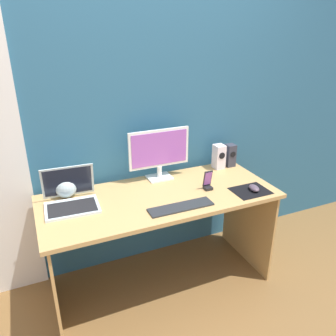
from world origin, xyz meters
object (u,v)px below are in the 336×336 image
Objects in this scene: laptop at (71,199)px; fishbowl at (66,187)px; speaker_near_monitor at (219,157)px; mouse at (254,188)px; keyboard_external at (181,207)px; phone_in_dock at (208,183)px; speaker_right at (230,155)px; monitor at (159,152)px.

laptop reaches higher than fishbowl.
mouse is at bearing -88.31° from speaker_near_monitor.
keyboard_external is 3.04× the size of phone_in_dock.
speaker_right is 1.81× the size of mouse.
speaker_right is 1.22× the size of fishbowl.
speaker_right reaches higher than mouse.
speaker_near_monitor reaches higher than speaker_right.
keyboard_external is at bearing -140.32° from speaker_near_monitor.
speaker_right is 0.43× the size of keyboard_external.
speaker_near_monitor is at bearing 7.36° from laptop.
speaker_near_monitor is 0.46m from mouse.
laptop reaches higher than phone_in_dock.
laptop is 1.23m from mouse.
laptop is 2.49× the size of phone_in_dock.
speaker_right is 0.48m from phone_in_dock.
speaker_near_monitor is at bearing 40.22° from keyboard_external.
fishbowl is (-1.19, -0.01, -0.03)m from speaker_near_monitor.
speaker_near_monitor is (-0.11, -0.00, 0.01)m from speaker_right.
phone_in_dock is at bearing -8.92° from laptop.
laptop is at bearing -86.03° from fishbowl.
fishbowl reaches higher than mouse.
speaker_near_monitor is at bearing 102.31° from mouse.
monitor reaches higher than speaker_right.
laptop is at bearing -172.64° from speaker_near_monitor.
laptop is (-1.28, -0.15, -0.04)m from speaker_right.
keyboard_external is (-0.55, -0.46, -0.09)m from speaker_near_monitor.
monitor is 1.33× the size of laptop.
monitor is 0.51m from keyboard_external.
mouse is (1.20, -0.44, -0.05)m from fishbowl.
monitor is 0.52m from speaker_near_monitor.
keyboard_external is (0.63, -0.30, -0.04)m from laptop.
laptop is at bearing 176.63° from mouse.
monitor is 0.71m from laptop.
phone_in_dock is at bearing -17.04° from fishbowl.
monitor is 0.63m from speaker_right.
mouse is at bearing -13.98° from laptop.
phone_in_dock is (-0.28, 0.15, 0.03)m from mouse.
fishbowl is 0.78m from keyboard_external.
keyboard_external is (0.64, -0.44, -0.07)m from fishbowl.
mouse is (-0.09, -0.45, -0.07)m from speaker_right.
speaker_right is 0.46m from mouse.
keyboard_external is at bearing -95.28° from monitor.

